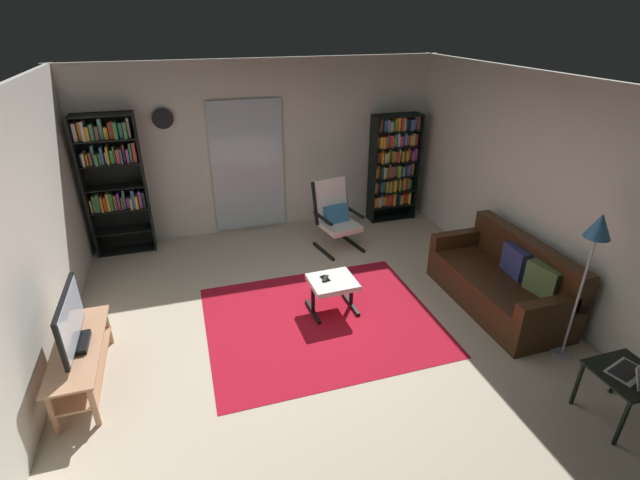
% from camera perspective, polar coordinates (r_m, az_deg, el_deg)
% --- Properties ---
extents(ground_plane, '(7.02, 7.02, 0.00)m').
position_cam_1_polar(ground_plane, '(5.22, 0.12, -10.86)').
color(ground_plane, beige).
extents(wall_back, '(5.60, 0.06, 2.60)m').
position_cam_1_polar(wall_back, '(7.22, -6.85, 11.30)').
color(wall_back, silver).
rests_on(wall_back, ground).
extents(wall_left, '(0.06, 6.00, 2.60)m').
position_cam_1_polar(wall_left, '(4.62, -33.82, -2.16)').
color(wall_left, silver).
rests_on(wall_left, ground).
extents(wall_right, '(0.06, 6.00, 2.60)m').
position_cam_1_polar(wall_right, '(5.89, 26.23, 5.21)').
color(wall_right, silver).
rests_on(wall_right, ground).
extents(glass_door_panel, '(1.10, 0.01, 2.00)m').
position_cam_1_polar(glass_door_panel, '(7.18, -8.95, 9.01)').
color(glass_door_panel, silver).
extents(area_rug, '(2.56, 2.13, 0.01)m').
position_cam_1_polar(area_rug, '(5.32, 0.14, -9.96)').
color(area_rug, '#AA1224').
rests_on(area_rug, ground).
extents(tv_stand, '(0.41, 1.24, 0.45)m').
position_cam_1_polar(tv_stand, '(4.91, -27.57, -12.86)').
color(tv_stand, tan).
rests_on(tv_stand, ground).
extents(television, '(0.20, 0.85, 0.54)m').
position_cam_1_polar(television, '(4.68, -28.60, -9.08)').
color(television, black).
rests_on(television, tv_stand).
extents(bookshelf_near_tv, '(0.79, 0.30, 2.00)m').
position_cam_1_polar(bookshelf_near_tv, '(6.98, -24.34, 7.29)').
color(bookshelf_near_tv, black).
rests_on(bookshelf_near_tv, ground).
extents(bookshelf_near_sofa, '(0.79, 0.30, 1.75)m').
position_cam_1_polar(bookshelf_near_sofa, '(7.67, 9.12, 9.32)').
color(bookshelf_near_sofa, black).
rests_on(bookshelf_near_sofa, ground).
extents(leather_sofa, '(0.83, 1.80, 0.83)m').
position_cam_1_polar(leather_sofa, '(5.85, 21.85, -4.93)').
color(leather_sofa, '#382110').
rests_on(leather_sofa, ground).
extents(lounge_armchair, '(0.68, 0.75, 1.02)m').
position_cam_1_polar(lounge_armchair, '(6.71, 1.94, 3.36)').
color(lounge_armchair, black).
rests_on(lounge_armchair, ground).
extents(ottoman, '(0.54, 0.50, 0.41)m').
position_cam_1_polar(ottoman, '(5.32, 1.56, -5.65)').
color(ottoman, white).
rests_on(ottoman, ground).
extents(tv_remote, '(0.11, 0.14, 0.02)m').
position_cam_1_polar(tv_remote, '(5.29, 0.67, -4.82)').
color(tv_remote, black).
rests_on(tv_remote, ottoman).
extents(cell_phone, '(0.10, 0.15, 0.01)m').
position_cam_1_polar(cell_phone, '(5.30, 0.65, -4.82)').
color(cell_phone, black).
rests_on(cell_phone, ottoman).
extents(floor_lamp_by_sofa, '(0.23, 0.23, 1.57)m').
position_cam_1_polar(floor_lamp_by_sofa, '(4.85, 31.13, 0.05)').
color(floor_lamp_by_sofa, '#A5A5AD').
rests_on(floor_lamp_by_sofa, ground).
extents(side_table, '(0.52, 0.52, 0.49)m').
position_cam_1_polar(side_table, '(4.75, 33.77, -14.50)').
color(side_table, black).
rests_on(side_table, ground).
extents(laptop, '(0.38, 0.35, 0.20)m').
position_cam_1_polar(laptop, '(4.66, 34.76, -13.33)').
color(laptop, '#B7BABF').
rests_on(laptop, side_table).
extents(wall_clock, '(0.29, 0.03, 0.29)m').
position_cam_1_polar(wall_clock, '(6.92, -19.02, 14.12)').
color(wall_clock, silver).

